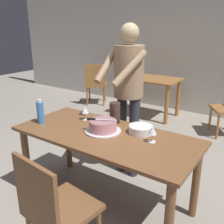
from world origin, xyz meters
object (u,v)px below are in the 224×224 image
at_px(main_dining_table, 105,145).
at_px(background_chair_2, 96,83).
at_px(wine_glass_far, 152,131).
at_px(background_table, 152,87).
at_px(cake_on_platter, 103,126).
at_px(person_cutting_cake, 128,85).
at_px(chair_near_side, 54,207).
at_px(hurricane_lamp, 115,112).
at_px(cake_knife, 95,119).
at_px(wine_glass_near, 85,110).
at_px(plate_stack, 141,129).
at_px(water_bottle, 40,112).

distance_m(main_dining_table, background_chair_2, 3.39).
distance_m(wine_glass_far, background_table, 2.84).
relative_size(cake_on_platter, person_cutting_cake, 0.20).
bearing_deg(main_dining_table, chair_near_side, -81.90).
xyz_separation_m(hurricane_lamp, person_cutting_cake, (-0.03, 0.30, 0.22)).
xyz_separation_m(cake_on_platter, background_chair_2, (-2.10, 2.59, -0.31)).
bearing_deg(hurricane_lamp, chair_near_side, -79.51).
bearing_deg(cake_knife, wine_glass_far, 8.53).
xyz_separation_m(wine_glass_near, background_chair_2, (-1.76, 2.44, -0.36)).
distance_m(cake_knife, background_chair_2, 3.34).
height_order(main_dining_table, cake_knife, cake_knife).
distance_m(cake_on_platter, hurricane_lamp, 0.27).
bearing_deg(plate_stack, wine_glass_far, -34.63).
xyz_separation_m(cake_on_platter, wine_glass_far, (0.48, 0.05, 0.05)).
relative_size(cake_on_platter, chair_near_side, 0.38).
xyz_separation_m(cake_on_platter, water_bottle, (-0.65, -0.18, 0.06)).
distance_m(main_dining_table, background_table, 2.75).
bearing_deg(cake_on_platter, cake_knife, -154.26).
height_order(wine_glass_near, chair_near_side, chair_near_side).
height_order(cake_knife, background_table, cake_knife).
relative_size(main_dining_table, person_cutting_cake, 0.99).
bearing_deg(background_chair_2, hurricane_lamp, -48.50).
bearing_deg(cake_on_platter, background_chair_2, 129.06).
height_order(cake_on_platter, background_table, cake_on_platter).
distance_m(cake_on_platter, wine_glass_near, 0.37).
bearing_deg(background_chair_2, water_bottle, -62.31).
bearing_deg(chair_near_side, main_dining_table, 98.10).
relative_size(plate_stack, chair_near_side, 0.24).
height_order(plate_stack, wine_glass_near, wine_glass_near).
relative_size(cake_on_platter, hurricane_lamp, 1.62).
distance_m(cake_on_platter, wine_glass_far, 0.49).
distance_m(cake_knife, person_cutting_cake, 0.63).
distance_m(cake_on_platter, background_chair_2, 3.35).
bearing_deg(cake_on_platter, plate_stack, 29.05).
xyz_separation_m(main_dining_table, cake_on_platter, (-0.05, 0.03, 0.17)).
xyz_separation_m(main_dining_table, background_chair_2, (-2.15, 2.62, -0.14)).
bearing_deg(background_table, chair_near_side, -75.04).
xyz_separation_m(main_dining_table, chair_near_side, (0.11, -0.76, -0.14)).
height_order(water_bottle, hurricane_lamp, water_bottle).
distance_m(water_bottle, person_cutting_cake, 0.96).
distance_m(chair_near_side, background_table, 3.51).
height_order(wine_glass_far, chair_near_side, chair_near_side).
relative_size(main_dining_table, wine_glass_far, 11.88).
height_order(main_dining_table, hurricane_lamp, hurricane_lamp).
distance_m(main_dining_table, chair_near_side, 0.78).
relative_size(chair_near_side, background_chair_2, 1.00).
height_order(cake_on_platter, plate_stack, cake_on_platter).
height_order(plate_stack, person_cutting_cake, person_cutting_cake).
height_order(person_cutting_cake, background_chair_2, person_cutting_cake).
relative_size(water_bottle, chair_near_side, 0.28).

